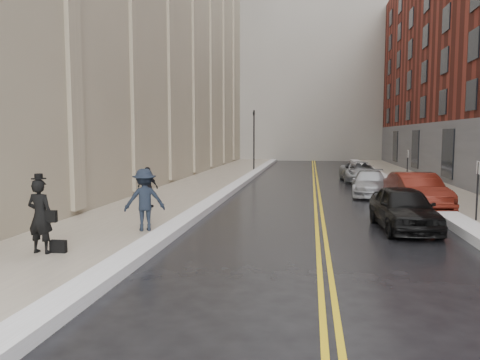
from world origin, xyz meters
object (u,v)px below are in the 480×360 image
(car_maroon, at_px, (417,191))
(pedestrian_b, at_px, (145,200))
(car_silver_near, at_px, (370,183))
(pedestrian_main, at_px, (40,216))
(pedestrian_c, at_px, (148,187))
(car_silver_far, at_px, (359,172))
(car_black, at_px, (404,208))

(car_maroon, distance_m, pedestrian_b, 11.61)
(pedestrian_b, bearing_deg, car_silver_near, -151.12)
(car_maroon, relative_size, pedestrian_main, 2.46)
(pedestrian_main, height_order, pedestrian_c, pedestrian_main)
(car_maroon, xyz_separation_m, car_silver_far, (-1.20, 11.67, -0.10))
(car_silver_near, relative_size, pedestrian_main, 2.35)
(car_black, bearing_deg, car_maroon, 69.62)
(car_black, bearing_deg, pedestrian_b, -169.41)
(car_silver_far, relative_size, pedestrian_b, 2.48)
(car_maroon, xyz_separation_m, pedestrian_main, (-11.15, -9.71, 0.33))
(pedestrian_b, distance_m, pedestrian_c, 4.70)
(car_silver_near, distance_m, pedestrian_main, 17.10)
(car_silver_far, height_order, pedestrian_b, pedestrian_b)
(car_silver_near, bearing_deg, pedestrian_c, -141.29)
(car_silver_far, distance_m, pedestrian_main, 23.59)
(car_black, bearing_deg, car_silver_near, 86.48)
(car_maroon, relative_size, pedestrian_b, 2.40)
(pedestrian_main, bearing_deg, car_maroon, -133.17)
(car_maroon, height_order, pedestrian_main, pedestrian_main)
(car_maroon, distance_m, car_silver_near, 4.54)
(car_black, distance_m, pedestrian_b, 8.42)
(car_black, distance_m, car_silver_near, 8.88)
(pedestrian_main, distance_m, pedestrian_c, 7.55)
(pedestrian_c, bearing_deg, car_silver_far, -108.82)
(car_maroon, bearing_deg, pedestrian_main, -145.35)
(car_black, height_order, pedestrian_b, pedestrian_b)
(pedestrian_b, xyz_separation_m, pedestrian_c, (-1.50, 4.45, -0.13))
(car_silver_near, xyz_separation_m, pedestrian_main, (-9.77, -14.03, 0.45))
(car_black, distance_m, car_maroon, 4.76)
(car_black, relative_size, pedestrian_b, 2.19)
(pedestrian_main, distance_m, pedestrian_b, 3.49)
(car_silver_near, bearing_deg, car_black, -85.17)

